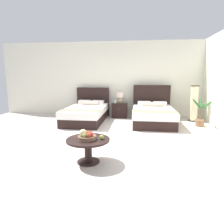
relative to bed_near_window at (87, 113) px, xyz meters
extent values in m
cube|color=beige|center=(1.12, -1.78, -0.29)|extent=(9.68, 9.65, 0.02)
cube|color=white|center=(1.12, 1.25, 1.14)|extent=(9.68, 0.12, 2.84)
cube|color=black|center=(0.00, -0.09, -0.14)|extent=(1.19, 2.15, 0.28)
cube|color=white|center=(0.00, -0.09, 0.11)|extent=(1.23, 2.19, 0.22)
cube|color=black|center=(0.00, 1.02, 0.27)|extent=(1.26, 0.06, 1.10)
cube|color=white|center=(-0.26, 0.73, 0.29)|extent=(0.43, 0.30, 0.14)
cube|color=white|center=(0.26, 0.73, 0.29)|extent=(0.43, 0.30, 0.14)
cylinder|color=beige|center=(0.00, 0.49, 0.29)|extent=(0.65, 0.15, 0.15)
cube|color=gray|center=(0.00, -0.76, 0.22)|extent=(1.24, 0.33, 0.01)
cube|color=black|center=(2.25, -0.09, -0.13)|extent=(1.27, 1.98, 0.30)
cube|color=white|center=(2.25, -0.09, 0.12)|extent=(1.31, 2.02, 0.21)
cube|color=black|center=(2.25, 0.93, 0.32)|extent=(1.35, 0.06, 1.21)
cube|color=white|center=(1.97, 0.64, 0.29)|extent=(0.46, 0.30, 0.14)
cube|color=white|center=(2.53, 0.64, 0.29)|extent=(0.46, 0.30, 0.14)
cylinder|color=beige|center=(2.25, 0.40, 0.30)|extent=(0.70, 0.15, 0.15)
cube|color=gray|center=(2.25, -0.70, 0.23)|extent=(1.33, 0.44, 0.01)
cube|color=black|center=(1.07, 0.77, -0.02)|extent=(0.56, 0.39, 0.53)
sphere|color=tan|center=(1.07, 0.57, 0.06)|extent=(0.02, 0.02, 0.02)
cylinder|color=tan|center=(1.07, 0.79, 0.26)|extent=(0.14, 0.14, 0.02)
ellipsoid|color=tan|center=(1.07, 0.79, 0.36)|extent=(0.21, 0.21, 0.17)
cylinder|color=#99844C|center=(1.07, 0.79, 0.46)|extent=(0.02, 0.02, 0.04)
cylinder|color=beige|center=(1.07, 0.79, 0.57)|extent=(0.28, 0.28, 0.18)
cylinder|color=#B0C2BE|center=(0.91, 0.73, 0.32)|extent=(0.09, 0.09, 0.13)
torus|color=#B0C2BE|center=(0.91, 0.73, 0.39)|extent=(0.09, 0.09, 0.01)
cylinder|color=black|center=(0.88, -3.31, -0.27)|extent=(0.41, 0.41, 0.02)
cylinder|color=black|center=(0.88, -3.31, -0.08)|extent=(0.13, 0.13, 0.41)
cylinder|color=black|center=(0.88, -3.31, 0.14)|extent=(0.78, 0.78, 0.04)
cylinder|color=brown|center=(0.88, -3.35, 0.19)|extent=(0.31, 0.31, 0.06)
torus|color=brown|center=(0.88, -3.35, 0.22)|extent=(0.33, 0.33, 0.02)
sphere|color=#B73A2B|center=(0.92, -3.40, 0.26)|extent=(0.08, 0.08, 0.08)
sphere|color=red|center=(0.95, -3.34, 0.26)|extent=(0.08, 0.08, 0.08)
sphere|color=red|center=(0.90, -3.28, 0.26)|extent=(0.08, 0.08, 0.08)
sphere|color=orange|center=(0.83, -3.29, 0.26)|extent=(0.09, 0.09, 0.09)
sphere|color=beige|center=(0.81, -3.36, 0.28)|extent=(0.13, 0.13, 0.13)
sphere|color=#82A349|center=(0.85, -3.41, 0.26)|extent=(0.08, 0.08, 0.08)
sphere|color=#92A442|center=(1.13, -3.30, 0.20)|extent=(0.08, 0.08, 0.08)
cube|color=black|center=(3.65, 0.47, -0.27)|extent=(0.24, 0.24, 0.03)
cube|color=beige|center=(3.65, 0.47, 0.33)|extent=(0.20, 0.20, 1.17)
cube|color=black|center=(3.65, 0.47, 0.93)|extent=(0.24, 0.24, 0.02)
cylinder|color=brown|center=(3.68, -0.26, -0.18)|extent=(0.26, 0.26, 0.21)
cylinder|color=brown|center=(3.68, -0.26, 0.10)|extent=(0.04, 0.04, 0.34)
ellipsoid|color=#326833|center=(3.84, -0.24, 0.38)|extent=(0.37, 0.10, 0.28)
ellipsoid|color=#326833|center=(3.69, -0.15, 0.42)|extent=(0.09, 0.28, 0.34)
ellipsoid|color=#326833|center=(3.55, -0.26, 0.42)|extent=(0.30, 0.07, 0.34)
ellipsoid|color=#326833|center=(3.69, -0.40, 0.37)|extent=(0.08, 0.30, 0.25)
camera|label=1|loc=(1.76, -6.69, 1.28)|focal=32.48mm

